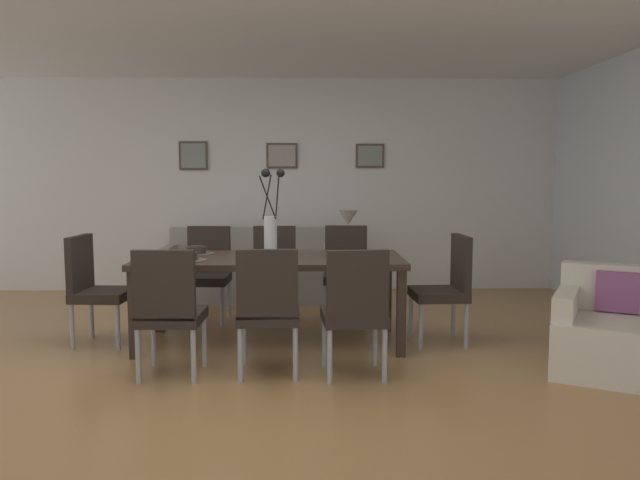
% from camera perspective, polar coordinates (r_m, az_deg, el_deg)
% --- Properties ---
extents(ground_plane, '(9.00, 9.00, 0.00)m').
position_cam_1_polar(ground_plane, '(4.54, -7.94, -12.17)').
color(ground_plane, '#A87A47').
extents(back_wall_panel, '(9.00, 0.10, 2.60)m').
position_cam_1_polar(back_wall_panel, '(7.55, -5.21, 5.15)').
color(back_wall_panel, silver).
rests_on(back_wall_panel, ground).
extents(ceiling_panel, '(9.00, 7.20, 0.08)m').
position_cam_1_polar(ceiling_panel, '(4.87, -7.84, 20.59)').
color(ceiling_panel, white).
extents(dining_table, '(2.20, 0.94, 0.74)m').
position_cam_1_polar(dining_table, '(5.09, -4.67, -2.36)').
color(dining_table, '#33261E').
rests_on(dining_table, ground).
extents(dining_chair_near_left, '(0.45, 0.45, 0.92)m').
position_cam_1_polar(dining_chair_near_left, '(4.35, -14.10, -6.10)').
color(dining_chair_near_left, black).
rests_on(dining_chair_near_left, ground).
extents(dining_chair_near_right, '(0.46, 0.46, 0.92)m').
position_cam_1_polar(dining_chair_near_right, '(6.03, -10.60, -2.67)').
color(dining_chair_near_right, black).
rests_on(dining_chair_near_right, ground).
extents(dining_chair_far_left, '(0.45, 0.45, 0.92)m').
position_cam_1_polar(dining_chair_far_left, '(4.28, -4.92, -6.15)').
color(dining_chair_far_left, black).
rests_on(dining_chair_far_left, ground).
extents(dining_chair_far_right, '(0.46, 0.46, 0.92)m').
position_cam_1_polar(dining_chair_far_right, '(5.96, -4.31, -2.68)').
color(dining_chair_far_right, black).
rests_on(dining_chair_far_right, ground).
extents(dining_chair_mid_left, '(0.47, 0.47, 0.92)m').
position_cam_1_polar(dining_chair_mid_left, '(4.23, 3.34, -6.28)').
color(dining_chair_mid_left, black).
rests_on(dining_chair_mid_left, ground).
extents(dining_chair_mid_right, '(0.46, 0.46, 0.92)m').
position_cam_1_polar(dining_chair_mid_right, '(6.01, 2.47, -2.61)').
color(dining_chair_mid_right, black).
rests_on(dining_chair_mid_right, ground).
extents(dining_chair_head_west, '(0.47, 0.47, 0.92)m').
position_cam_1_polar(dining_chair_head_west, '(5.43, -20.57, -3.91)').
color(dining_chair_head_west, black).
rests_on(dining_chair_head_west, ground).
extents(dining_chair_head_east, '(0.46, 0.46, 0.92)m').
position_cam_1_polar(dining_chair_head_east, '(5.23, 11.94, -4.03)').
color(dining_chair_head_east, black).
rests_on(dining_chair_head_east, ground).
extents(centerpiece_vase, '(0.21, 0.23, 0.73)m').
position_cam_1_polar(centerpiece_vase, '(5.05, -4.69, 1.59)').
color(centerpiece_vase, silver).
rests_on(centerpiece_vase, dining_table).
extents(placemat_near_left, '(0.32, 0.32, 0.01)m').
position_cam_1_polar(placemat_near_left, '(4.95, -12.47, -1.88)').
color(placemat_near_left, '#4C4742').
rests_on(placemat_near_left, dining_table).
extents(bowl_near_left, '(0.17, 0.17, 0.07)m').
position_cam_1_polar(bowl_near_left, '(4.95, -12.48, -1.45)').
color(bowl_near_left, '#2D2826').
rests_on(bowl_near_left, dining_table).
extents(placemat_near_right, '(0.32, 0.32, 0.01)m').
position_cam_1_polar(placemat_near_right, '(5.36, -11.59, -1.26)').
color(placemat_near_right, '#4C4742').
rests_on(placemat_near_right, dining_table).
extents(bowl_near_right, '(0.17, 0.17, 0.07)m').
position_cam_1_polar(bowl_near_right, '(5.36, -11.60, -0.87)').
color(bowl_near_right, '#2D2826').
rests_on(bowl_near_right, dining_table).
extents(placemat_far_left, '(0.32, 0.32, 0.01)m').
position_cam_1_polar(placemat_far_left, '(4.87, -4.82, -1.90)').
color(placemat_far_left, '#4C4742').
rests_on(placemat_far_left, dining_table).
extents(bowl_far_left, '(0.17, 0.17, 0.07)m').
position_cam_1_polar(bowl_far_left, '(4.86, -4.82, -1.46)').
color(bowl_far_left, '#2D2826').
rests_on(bowl_far_left, dining_table).
extents(sofa, '(1.92, 0.84, 0.80)m').
position_cam_1_polar(sofa, '(7.04, -6.65, -3.27)').
color(sofa, gray).
rests_on(sofa, ground).
extents(side_table, '(0.36, 0.36, 0.52)m').
position_cam_1_polar(side_table, '(6.97, 2.64, -3.49)').
color(side_table, black).
rests_on(side_table, ground).
extents(table_lamp, '(0.22, 0.22, 0.51)m').
position_cam_1_polar(table_lamp, '(6.89, 2.66, 1.70)').
color(table_lamp, beige).
rests_on(table_lamp, side_table).
extents(armchair, '(1.08, 1.08, 0.75)m').
position_cam_1_polar(armchair, '(4.89, 26.10, -7.91)').
color(armchair, beige).
rests_on(armchair, ground).
extents(framed_picture_left, '(0.35, 0.03, 0.35)m').
position_cam_1_polar(framed_picture_left, '(7.59, -11.86, 7.80)').
color(framed_picture_left, '#473828').
extents(framed_picture_center, '(0.38, 0.03, 0.31)m').
position_cam_1_polar(framed_picture_center, '(7.47, -3.61, 7.94)').
color(framed_picture_center, '#473828').
extents(framed_picture_right, '(0.35, 0.03, 0.29)m').
position_cam_1_polar(framed_picture_right, '(7.50, 4.74, 7.93)').
color(framed_picture_right, '#473828').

